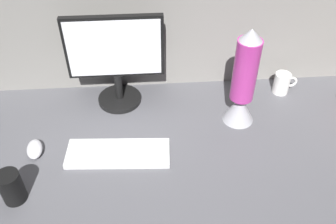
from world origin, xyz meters
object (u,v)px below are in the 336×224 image
(mug_black_travel, at_px, (11,187))
(lava_lamp, at_px, (243,85))
(keyboard, at_px, (118,153))
(mouse, at_px, (35,149))
(monitor, at_px, (115,58))
(mug_ceramic_white, at_px, (282,83))

(mug_black_travel, distance_m, lava_lamp, 0.87)
(keyboard, bearing_deg, mug_black_travel, -150.04)
(mouse, bearing_deg, lava_lamp, -1.15)
(monitor, height_order, mug_black_travel, monitor)
(monitor, xyz_separation_m, mug_black_travel, (-0.32, -0.48, -0.15))
(monitor, distance_m, mug_ceramic_white, 0.72)
(keyboard, xyz_separation_m, mug_ceramic_white, (0.70, 0.32, 0.04))
(mouse, xyz_separation_m, lava_lamp, (0.77, 0.13, 0.15))
(monitor, height_order, keyboard, monitor)
(mouse, distance_m, mug_ceramic_white, 1.04)
(mug_black_travel, bearing_deg, lava_lamp, 22.16)
(mouse, relative_size, mug_black_travel, 0.83)
(mouse, bearing_deg, monitor, 32.85)
(keyboard, relative_size, mug_black_travel, 3.20)
(mug_ceramic_white, relative_size, lava_lamp, 0.25)
(mug_ceramic_white, distance_m, lava_lamp, 0.30)
(keyboard, distance_m, lava_lamp, 0.52)
(monitor, relative_size, mug_ceramic_white, 3.82)
(mug_ceramic_white, height_order, lava_lamp, lava_lamp)
(mouse, distance_m, lava_lamp, 0.80)
(lava_lamp, bearing_deg, mug_ceramic_white, 35.45)
(mouse, height_order, lava_lamp, lava_lamp)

